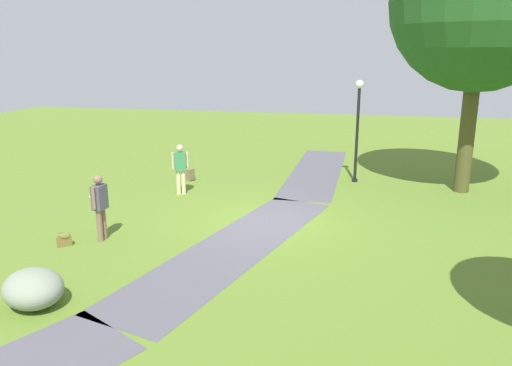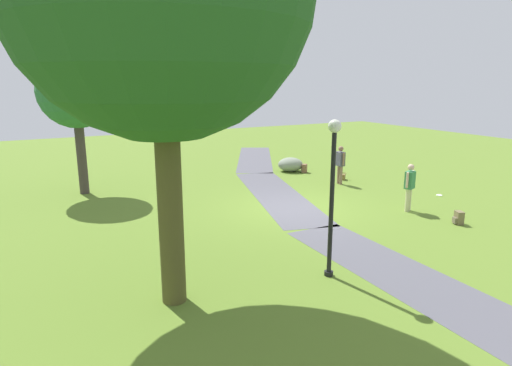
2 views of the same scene
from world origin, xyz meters
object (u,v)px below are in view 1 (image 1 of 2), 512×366
at_px(man_near_boulder, 180,166).
at_px(frisbee_on_grass, 93,196).
at_px(large_shade_tree, 482,2).
at_px(woman_with_handbag, 100,203).
at_px(spare_backpack_on_lawn, 190,175).
at_px(handbag_on_grass, 64,240).
at_px(lawn_boulder, 33,288).
at_px(lamp_post, 358,120).
at_px(backpack_by_boulder, 32,280).

height_order(man_near_boulder, frisbee_on_grass, man_near_boulder).
bearing_deg(large_shade_tree, frisbee_on_grass, -74.58).
bearing_deg(woman_with_handbag, spare_backpack_on_lawn, 178.82).
relative_size(woman_with_handbag, spare_backpack_on_lawn, 4.01).
height_order(large_shade_tree, woman_with_handbag, large_shade_tree).
relative_size(woman_with_handbag, handbag_on_grass, 4.17).
relative_size(spare_backpack_on_lawn, frisbee_on_grass, 1.78).
bearing_deg(man_near_boulder, lawn_boulder, 0.03).
relative_size(lawn_boulder, man_near_boulder, 0.95).
bearing_deg(lamp_post, woman_with_handbag, -39.92).
height_order(lawn_boulder, frisbee_on_grass, lawn_boulder).
relative_size(handbag_on_grass, backpack_by_boulder, 0.96).
relative_size(lawn_boulder, handbag_on_grass, 3.94).
distance_m(lawn_boulder, spare_backpack_on_lawn, 9.05).
distance_m(large_shade_tree, handbag_on_grass, 13.33).
bearing_deg(spare_backpack_on_lawn, handbag_on_grass, -7.01).
distance_m(woman_with_handbag, backpack_by_boulder, 2.73).
bearing_deg(large_shade_tree, lamp_post, -98.65).
bearing_deg(handbag_on_grass, man_near_boulder, 166.82).
xyz_separation_m(lawn_boulder, man_near_boulder, (-7.33, -0.00, 0.58)).
xyz_separation_m(woman_with_handbag, spare_backpack_on_lawn, (-5.87, 0.12, -0.73)).
bearing_deg(spare_backpack_on_lawn, backpack_by_boulder, -0.78).
distance_m(lawn_boulder, handbag_on_grass, 2.85).
xyz_separation_m(woman_with_handbag, frisbee_on_grass, (-3.27, -2.17, -0.91)).
height_order(handbag_on_grass, spare_backpack_on_lawn, spare_backpack_on_lawn).
height_order(man_near_boulder, backpack_by_boulder, man_near_boulder).
relative_size(handbag_on_grass, spare_backpack_on_lawn, 0.96).
xyz_separation_m(lamp_post, spare_backpack_on_lawn, (1.05, -5.67, -1.96)).
bearing_deg(woman_with_handbag, backpack_by_boulder, 0.12).
relative_size(backpack_by_boulder, spare_backpack_on_lawn, 1.00).
relative_size(lamp_post, woman_with_handbag, 2.17).
bearing_deg(frisbee_on_grass, handbag_on_grass, 21.44).
relative_size(woman_with_handbag, man_near_boulder, 1.01).
xyz_separation_m(lamp_post, man_near_boulder, (2.76, -5.35, -1.24)).
relative_size(lamp_post, backpack_by_boulder, 8.70).
bearing_deg(woman_with_handbag, handbag_on_grass, -50.33).
xyz_separation_m(woman_with_handbag, backpack_by_boulder, (2.63, 0.01, -0.73)).
distance_m(large_shade_tree, lawn_boulder, 14.08).
distance_m(lamp_post, lawn_boulder, 11.56).
relative_size(man_near_boulder, frisbee_on_grass, 7.09).
distance_m(woman_with_handbag, spare_backpack_on_lawn, 5.91).
height_order(lamp_post, lawn_boulder, lamp_post).
height_order(large_shade_tree, lawn_boulder, large_shade_tree).
bearing_deg(lamp_post, backpack_by_boulder, -31.19).
height_order(lamp_post, frisbee_on_grass, lamp_post).
distance_m(man_near_boulder, handbag_on_grass, 4.90).
height_order(lawn_boulder, handbag_on_grass, lawn_boulder).
bearing_deg(frisbee_on_grass, lawn_boulder, 22.04).
relative_size(man_near_boulder, handbag_on_grass, 4.14).
bearing_deg(lawn_boulder, man_near_boulder, -179.97).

